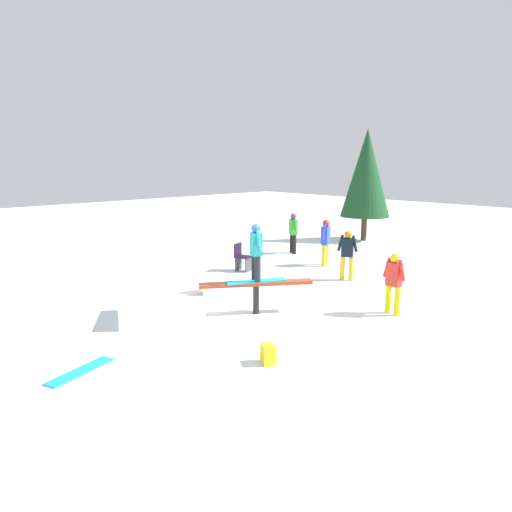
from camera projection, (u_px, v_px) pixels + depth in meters
name	position (u px, v px, depth m)	size (l,w,h in m)	color
ground_plane	(256.00, 313.00, 11.51)	(60.00, 60.00, 0.00)	white
rail_feature	(256.00, 286.00, 11.39)	(2.32, 1.68, 0.75)	black
snow_kicker_ramp	(163.00, 307.00, 11.11)	(1.80, 1.50, 0.51)	white
main_rider_on_rail	(256.00, 254.00, 11.24)	(1.36, 0.88, 1.34)	#20AFCF
bystander_green	(293.00, 231.00, 18.58)	(0.39, 0.65, 1.51)	black
bystander_black	(347.00, 253.00, 14.50)	(0.35, 0.57, 1.46)	gold
bystander_red	(394.00, 280.00, 11.30)	(0.24, 0.63, 1.43)	yellow
bystander_blue	(326.00, 240.00, 16.46)	(0.67, 0.33, 1.54)	gold
loose_snowboard_cyan	(80.00, 371.00, 8.37)	(1.30, 0.28, 0.02)	#1BB2C8
folding_chair	(242.00, 258.00, 15.77)	(0.56, 0.56, 0.88)	#3F3F44
backpack_on_snow	(268.00, 354.00, 8.69)	(0.30, 0.22, 0.34)	yellow
pine_tree_near	(366.00, 173.00, 21.11)	(2.09, 2.09, 4.74)	#4C331E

